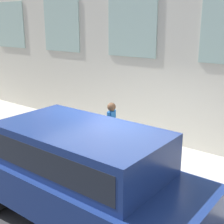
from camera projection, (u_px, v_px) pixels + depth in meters
name	position (u px, v px, depth m)	size (l,w,h in m)	color
ground_plane	(117.00, 184.00, 6.91)	(80.00, 80.00, 0.00)	#2D2D30
sidewalk	(148.00, 162.00, 7.86)	(2.57, 60.00, 0.15)	#B2ADA3
fire_hydrant	(113.00, 147.00, 7.55)	(0.31, 0.43, 0.78)	#2D7260
person	(111.00, 123.00, 8.01)	(0.33, 0.22, 1.36)	#998466
parked_truck_navy_near	(79.00, 169.00, 5.41)	(1.82, 4.70, 1.78)	black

